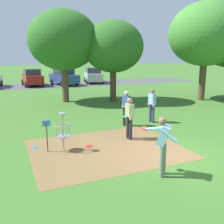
% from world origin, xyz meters
% --- Properties ---
extents(ground_plane, '(160.00, 160.00, 0.00)m').
position_xyz_m(ground_plane, '(0.00, 0.00, 0.00)').
color(ground_plane, '#3D6B28').
extents(dirt_tee_pad, '(5.41, 4.31, 0.01)m').
position_xyz_m(dirt_tee_pad, '(-1.71, 1.43, 0.00)').
color(dirt_tee_pad, brown).
rests_on(dirt_tee_pad, ground).
extents(disc_golf_basket, '(0.98, 0.58, 1.39)m').
position_xyz_m(disc_golf_basket, '(-3.26, 1.90, 0.75)').
color(disc_golf_basket, '#9E9EA3').
rests_on(disc_golf_basket, ground).
extents(player_foreground_watching, '(0.42, 0.49, 1.71)m').
position_xyz_m(player_foreground_watching, '(1.80, 4.00, 0.97)').
color(player_foreground_watching, '#384260').
rests_on(player_foreground_watching, ground).
extents(player_throwing, '(0.67, 1.07, 1.71)m').
position_xyz_m(player_throwing, '(-1.04, -1.14, 0.99)').
color(player_throwing, slate).
rests_on(player_throwing, ground).
extents(player_waiting_left, '(0.45, 0.49, 1.71)m').
position_xyz_m(player_waiting_left, '(0.32, 3.94, 0.97)').
color(player_waiting_left, '#232328').
rests_on(player_waiting_left, ground).
extents(player_waiting_right, '(0.41, 0.47, 1.71)m').
position_xyz_m(player_waiting_right, '(-0.44, 2.11, 0.97)').
color(player_waiting_right, '#232328').
rests_on(player_waiting_right, ground).
extents(frisbee_near_basket, '(0.22, 0.22, 0.02)m').
position_xyz_m(frisbee_near_basket, '(0.72, 1.39, 0.01)').
color(frisbee_near_basket, red).
rests_on(frisbee_near_basket, ground).
extents(frisbee_mid_grass, '(0.21, 0.21, 0.02)m').
position_xyz_m(frisbee_mid_grass, '(-4.12, 2.60, 0.01)').
color(frisbee_mid_grass, '#1E93DB').
rests_on(frisbee_mid_grass, ground).
extents(frisbee_far_right, '(0.26, 0.26, 0.02)m').
position_xyz_m(frisbee_far_right, '(1.01, 3.46, 0.01)').
color(frisbee_far_right, gold).
rests_on(frisbee_far_right, ground).
extents(frisbee_scattered_a, '(0.25, 0.25, 0.02)m').
position_xyz_m(frisbee_scattered_a, '(-2.22, 1.93, 0.01)').
color(frisbee_scattered_a, red).
rests_on(frisbee_scattered_a, ground).
extents(tree_near_left, '(5.36, 5.36, 7.10)m').
position_xyz_m(tree_near_left, '(8.82, 8.24, 4.80)').
color(tree_near_left, brown).
rests_on(tree_near_left, ground).
extents(tree_near_right, '(4.92, 4.92, 6.45)m').
position_xyz_m(tree_near_right, '(-0.87, 11.50, 4.35)').
color(tree_near_right, brown).
rests_on(tree_near_right, ground).
extents(tree_mid_center, '(4.33, 4.33, 5.78)m').
position_xyz_m(tree_mid_center, '(2.43, 10.40, 3.92)').
color(tree_mid_center, '#4C3823').
rests_on(tree_mid_center, ground).
extents(parking_lot_strip, '(36.00, 6.00, 0.01)m').
position_xyz_m(parking_lot_strip, '(0.00, 22.48, 0.00)').
color(parking_lot_strip, '#4C4C51').
rests_on(parking_lot_strip, ground).
extents(parked_car_center_left, '(2.11, 4.27, 1.84)m').
position_xyz_m(parked_car_center_left, '(-2.00, 22.60, 0.92)').
color(parked_car_center_left, maroon).
rests_on(parked_car_center_left, ground).
extents(parked_car_center_right, '(2.74, 4.51, 1.84)m').
position_xyz_m(parked_car_center_right, '(1.37, 21.91, 0.92)').
color(parked_car_center_right, '#2D4784').
rests_on(parked_car_center_right, ground).
extents(parked_car_rightmost, '(2.61, 4.48, 1.84)m').
position_xyz_m(parked_car_rightmost, '(5.15, 22.75, 0.92)').
color(parked_car_rightmost, '#B2B7BC').
rests_on(parked_car_rightmost, ground).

